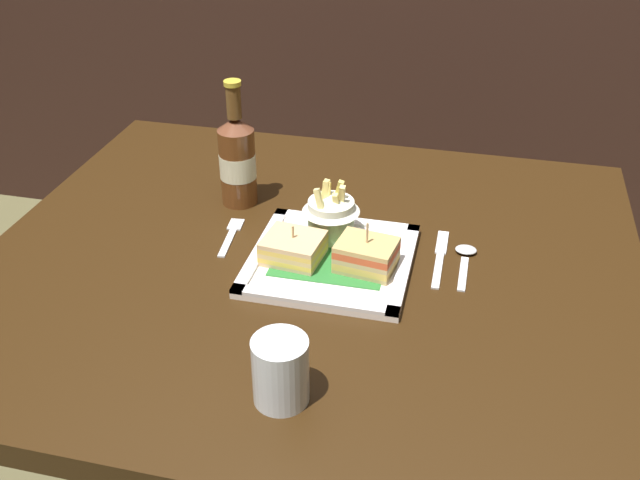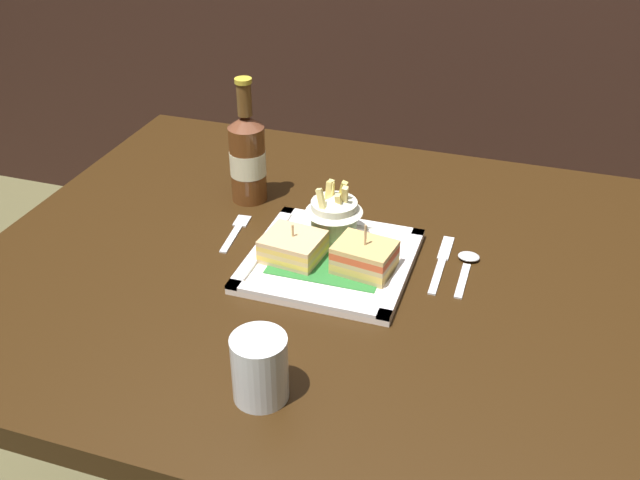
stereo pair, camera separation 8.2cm
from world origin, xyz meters
name	(u,v)px [view 1 (the left image)]	position (x,y,z in m)	size (l,w,h in m)	color
dining_table	(310,327)	(0.00, 0.00, 0.58)	(1.06, 0.93, 0.72)	black
square_plate	(331,260)	(0.04, -0.01, 0.73)	(0.25, 0.25, 0.02)	white
sandwich_half_left	(293,248)	(-0.02, -0.02, 0.75)	(0.10, 0.09, 0.06)	#D6B07D
sandwich_half_right	(366,255)	(0.10, -0.02, 0.76)	(0.10, 0.08, 0.08)	tan
fries_cup	(331,212)	(0.02, 0.06, 0.78)	(0.10, 0.10, 0.10)	silver
beer_bottle	(237,159)	(-0.17, 0.15, 0.81)	(0.07, 0.07, 0.23)	brown
water_glass	(281,374)	(0.04, -0.32, 0.76)	(0.07, 0.07, 0.09)	silver
fork	(231,234)	(-0.15, 0.04, 0.72)	(0.03, 0.12, 0.00)	silver
knife	(440,256)	(0.21, 0.05, 0.72)	(0.02, 0.17, 0.00)	silver
spoon	(465,256)	(0.25, 0.06, 0.73)	(0.03, 0.13, 0.01)	silver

